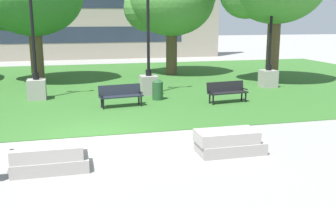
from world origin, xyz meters
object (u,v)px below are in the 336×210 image
at_px(lamp_post_center, 149,72).
at_px(concrete_block_left, 229,142).
at_px(lamp_post_left, 36,76).
at_px(park_bench_near_left, 121,94).
at_px(lamp_post_right, 269,67).
at_px(park_bench_far_left, 227,91).
at_px(trash_bin, 158,89).
at_px(concrete_block_center, 49,158).

bearing_deg(lamp_post_center, concrete_block_left, -87.01).
bearing_deg(lamp_post_left, park_bench_near_left, -34.87).
relative_size(lamp_post_left, lamp_post_right, 0.98).
distance_m(park_bench_near_left, lamp_post_center, 2.96).
height_order(concrete_block_left, lamp_post_center, lamp_post_center).
distance_m(park_bench_far_left, lamp_post_center, 4.01).
height_order(park_bench_far_left, trash_bin, trash_bin).
bearing_deg(park_bench_far_left, park_bench_near_left, 176.24).
distance_m(concrete_block_center, lamp_post_left, 9.10).
xyz_separation_m(concrete_block_center, lamp_post_center, (4.23, 8.97, 0.80)).
distance_m(lamp_post_right, trash_bin, 6.74).
xyz_separation_m(park_bench_near_left, lamp_post_right, (8.24, 2.87, 0.56)).
distance_m(concrete_block_center, concrete_block_left, 4.69).
distance_m(concrete_block_left, lamp_post_center, 8.89).
bearing_deg(park_bench_near_left, trash_bin, 29.37).
relative_size(lamp_post_center, trash_bin, 5.66).
bearing_deg(park_bench_near_left, lamp_post_left, 145.13).
distance_m(park_bench_near_left, park_bench_far_left, 4.59).
distance_m(concrete_block_center, lamp_post_right, 14.39).
relative_size(concrete_block_center, park_bench_far_left, 0.97).
distance_m(concrete_block_left, park_bench_near_left, 6.80).
height_order(lamp_post_left, lamp_post_right, lamp_post_right).
relative_size(park_bench_far_left, lamp_post_right, 0.34).
relative_size(lamp_post_left, trash_bin, 5.49).
xyz_separation_m(concrete_block_left, lamp_post_center, (-0.46, 8.84, 0.80)).
bearing_deg(trash_bin, concrete_block_center, -119.88).
distance_m(concrete_block_left, lamp_post_right, 11.19).
bearing_deg(concrete_block_left, lamp_post_left, 122.27).
bearing_deg(park_bench_near_left, lamp_post_center, 55.22).
relative_size(lamp_post_left, lamp_post_center, 0.97).
relative_size(park_bench_near_left, trash_bin, 1.93).
xyz_separation_m(park_bench_far_left, lamp_post_center, (-2.93, 2.69, 0.57)).
height_order(lamp_post_left, lamp_post_center, lamp_post_center).
bearing_deg(lamp_post_center, park_bench_near_left, -124.78).
relative_size(concrete_block_center, lamp_post_center, 0.33).
bearing_deg(park_bench_near_left, park_bench_far_left, -3.76).
bearing_deg(concrete_block_center, lamp_post_center, 64.77).
bearing_deg(trash_bin, concrete_block_left, -87.49).
xyz_separation_m(concrete_block_center, lamp_post_right, (10.81, 9.45, 0.80)).
xyz_separation_m(concrete_block_left, trash_bin, (-0.33, 7.46, 0.20)).
relative_size(lamp_post_right, trash_bin, 5.62).
xyz_separation_m(lamp_post_right, lamp_post_center, (-6.59, -0.49, 0.01)).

